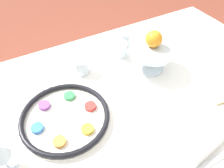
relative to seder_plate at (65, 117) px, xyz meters
name	(u,v)px	position (x,y,z in m)	size (l,w,h in m)	color
dining_table	(130,145)	(0.29, -0.04, -0.39)	(1.59, 1.03, 0.75)	white
seder_plate	(65,117)	(0.00, 0.00, 0.00)	(0.34, 0.34, 0.03)	silver
fruit_stand	(151,52)	(0.45, 0.10, 0.08)	(0.20, 0.20, 0.12)	silver
orange_fruit	(154,39)	(0.46, 0.10, 0.14)	(0.07, 0.07, 0.07)	orange
bread_plate	(219,92)	(0.62, -0.18, -0.01)	(0.18, 0.18, 0.02)	silver
napkin_roll	(209,146)	(0.38, -0.35, 0.00)	(0.19, 0.06, 0.04)	white
cup_near	(125,39)	(0.45, 0.31, 0.02)	(0.07, 0.07, 0.07)	silver
cup_mid	(81,66)	(0.16, 0.22, 0.02)	(0.07, 0.07, 0.07)	silver
cup_far	(120,49)	(0.38, 0.25, 0.02)	(0.07, 0.07, 0.07)	silver
fork_left	(41,79)	(-0.02, 0.26, -0.01)	(0.06, 0.16, 0.01)	silver
fork_right	(47,77)	(0.01, 0.26, -0.01)	(0.07, 0.16, 0.01)	silver
spoon	(212,161)	(0.36, -0.39, -0.01)	(0.14, 0.02, 0.01)	silver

